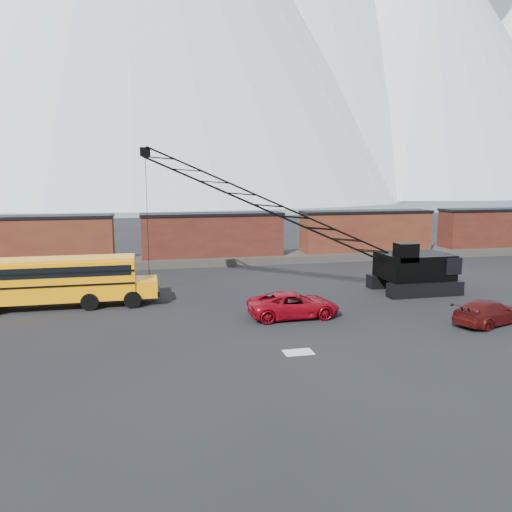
{
  "coord_description": "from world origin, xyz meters",
  "views": [
    {
      "loc": [
        -6.48,
        -25.71,
        8.24
      ],
      "look_at": [
        0.84,
        6.66,
        3.0
      ],
      "focal_mm": 35.0,
      "sensor_mm": 36.0,
      "label": 1
    }
  ],
  "objects_px": {
    "school_bus": "(60,280)",
    "red_pickup": "(294,305)",
    "crawler_crane": "(281,211)",
    "maroon_suv": "(489,312)"
  },
  "relations": [
    {
      "from": "school_bus",
      "to": "red_pickup",
      "type": "relative_size",
      "value": 2.14
    },
    {
      "from": "red_pickup",
      "to": "crawler_crane",
      "type": "height_order",
      "value": "crawler_crane"
    },
    {
      "from": "red_pickup",
      "to": "crawler_crane",
      "type": "distance_m",
      "value": 8.13
    },
    {
      "from": "red_pickup",
      "to": "crawler_crane",
      "type": "relative_size",
      "value": 0.25
    },
    {
      "from": "red_pickup",
      "to": "crawler_crane",
      "type": "xyz_separation_m",
      "value": [
        0.89,
        6.23,
        5.16
      ]
    },
    {
      "from": "red_pickup",
      "to": "maroon_suv",
      "type": "bearing_deg",
      "value": -111.03
    },
    {
      "from": "maroon_suv",
      "to": "crawler_crane",
      "type": "xyz_separation_m",
      "value": [
        -9.5,
        10.02,
        5.22
      ]
    },
    {
      "from": "school_bus",
      "to": "maroon_suv",
      "type": "bearing_deg",
      "value": -20.87
    },
    {
      "from": "school_bus",
      "to": "red_pickup",
      "type": "bearing_deg",
      "value": -21.44
    },
    {
      "from": "school_bus",
      "to": "red_pickup",
      "type": "height_order",
      "value": "school_bus"
    }
  ]
}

